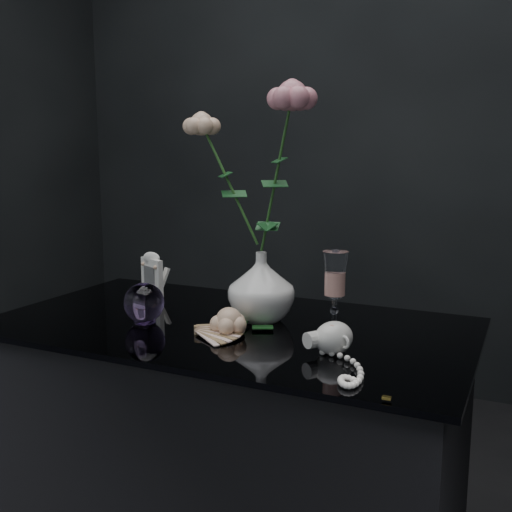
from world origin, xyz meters
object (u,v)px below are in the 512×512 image
at_px(wine_glass, 335,293).
at_px(paperweight, 144,303).
at_px(picture_frame, 152,275).
at_px(vase, 261,287).
at_px(pearl_jar, 334,336).
at_px(loose_rose, 229,321).

distance_m(wine_glass, paperweight, 0.42).
height_order(wine_glass, picture_frame, wine_glass).
bearing_deg(vase, pearl_jar, -33.69).
height_order(loose_rose, pearl_jar, pearl_jar).
distance_m(wine_glass, loose_rose, 0.23).
distance_m(vase, pearl_jar, 0.26).
bearing_deg(vase, paperweight, -151.55).
relative_size(vase, loose_rose, 0.92).
relative_size(wine_glass, loose_rose, 1.03).
relative_size(vase, picture_frame, 1.27).
distance_m(vase, paperweight, 0.26).
distance_m(vase, loose_rose, 0.13).
distance_m(paperweight, loose_rose, 0.21).
bearing_deg(picture_frame, vase, 13.18).
bearing_deg(vase, picture_frame, 168.48).
height_order(wine_glass, loose_rose, wine_glass).
height_order(picture_frame, pearl_jar, picture_frame).
height_order(picture_frame, loose_rose, picture_frame).
height_order(vase, wine_glass, wine_glass).
bearing_deg(pearl_jar, wine_glass, 140.36).
height_order(picture_frame, paperweight, picture_frame).
bearing_deg(pearl_jar, vase, 179.22).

